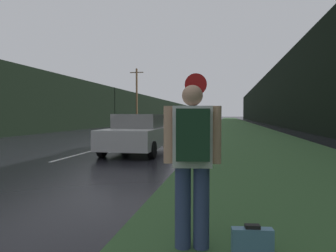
{
  "coord_description": "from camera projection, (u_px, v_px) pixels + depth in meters",
  "views": [
    {
      "loc": [
        5.48,
        -1.47,
        1.49
      ],
      "look_at": [
        2.52,
        13.8,
        0.93
      ],
      "focal_mm": 32.0,
      "sensor_mm": 36.0,
      "label": 1
    }
  ],
  "objects": [
    {
      "name": "grass_verge",
      "position": [
        238.0,
        126.0,
        40.42
      ],
      "size": [
        6.0,
        240.0,
        0.02
      ],
      "primitive_type": "cube",
      "color": "#33562D",
      "rests_on": "ground_plane"
    },
    {
      "name": "utility_pole_far",
      "position": [
        137.0,
        97.0,
        38.8
      ],
      "size": [
        1.8,
        0.24,
        7.52
      ],
      "color": "#4C3823",
      "rests_on": "ground_plane"
    },
    {
      "name": "stop_sign",
      "position": [
        196.0,
        111.0,
        8.55
      ],
      "size": [
        0.63,
        0.07,
        2.69
      ],
      "color": "slate",
      "rests_on": "ground_plane"
    },
    {
      "name": "car_passing_far",
      "position": [
        193.0,
        123.0,
        31.94
      ],
      "size": [
        1.91,
        4.59,
        1.35
      ],
      "rotation": [
        0.0,
        0.0,
        3.14
      ],
      "color": "#9E9EA3",
      "rests_on": "ground_plane"
    },
    {
      "name": "lane_stripe_c",
      "position": [
        132.0,
        140.0,
        17.82
      ],
      "size": [
        0.12,
        3.0,
        0.01
      ],
      "primitive_type": "cube",
      "color": "silver",
      "rests_on": "ground_plane"
    },
    {
      "name": "lane_stripe_e",
      "position": [
        173.0,
        129.0,
        31.56
      ],
      "size": [
        0.12,
        3.0,
        0.01
      ],
      "primitive_type": "cube",
      "color": "silver",
      "rests_on": "ground_plane"
    },
    {
      "name": "treeline_far_side",
      "position": [
        137.0,
        109.0,
        53.44
      ],
      "size": [
        2.0,
        140.0,
        5.18
      ],
      "primitive_type": "cube",
      "color": "black",
      "rests_on": "ground_plane"
    },
    {
      "name": "delivery_truck",
      "position": [
        200.0,
        113.0,
        87.36
      ],
      "size": [
        2.57,
        7.63,
        3.77
      ],
      "color": "gray",
      "rests_on": "ground_plane"
    },
    {
      "name": "car_passing_near",
      "position": [
        138.0,
        134.0,
        11.75
      ],
      "size": [
        2.04,
        4.15,
        1.53
      ],
      "rotation": [
        0.0,
        0.0,
        3.14
      ],
      "color": "#BCBCBC",
      "rests_on": "ground_plane"
    },
    {
      "name": "treeline_near_side",
      "position": [
        274.0,
        98.0,
        48.94
      ],
      "size": [
        2.0,
        140.0,
        8.46
      ],
      "primitive_type": "cube",
      "color": "black",
      "rests_on": "ground_plane"
    },
    {
      "name": "lane_stripe_d",
      "position": [
        158.0,
        133.0,
        24.69
      ],
      "size": [
        0.12,
        3.0,
        0.01
      ],
      "primitive_type": "cube",
      "color": "silver",
      "rests_on": "ground_plane"
    },
    {
      "name": "suitcase",
      "position": [
        252.0,
        242.0,
        3.16
      ],
      "size": [
        0.44,
        0.17,
        0.34
      ],
      "rotation": [
        0.0,
        0.0,
        0.13
      ],
      "color": "teal",
      "rests_on": "ground_plane"
    },
    {
      "name": "hitchhiker_with_backpack",
      "position": [
        192.0,
        156.0,
        3.26
      ],
      "size": [
        0.63,
        0.47,
        1.82
      ],
      "rotation": [
        0.0,
        0.0,
        0.13
      ],
      "color": "navy",
      "rests_on": "ground_plane"
    },
    {
      "name": "lane_stripe_b",
      "position": [
        73.0,
        156.0,
        10.95
      ],
      "size": [
        0.12,
        3.0,
        0.01
      ],
      "primitive_type": "cube",
      "color": "silver",
      "rests_on": "ground_plane"
    }
  ]
}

